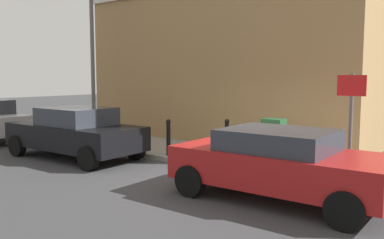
{
  "coord_description": "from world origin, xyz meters",
  "views": [
    {
      "loc": [
        -7.91,
        -4.9,
        2.38
      ],
      "look_at": [
        1.03,
        1.91,
        1.2
      ],
      "focal_mm": 38.0,
      "sensor_mm": 36.0,
      "label": 1
    }
  ],
  "objects_px": {
    "car_red": "(279,162)",
    "car_black": "(75,132)",
    "bollard_near_cabinet": "(227,136)",
    "street_sign": "(351,111)",
    "utility_cabinet": "(273,142)",
    "bollard_far_kerb": "(168,136)",
    "lamppost": "(92,52)"
  },
  "relations": [
    {
      "from": "car_red",
      "to": "car_black",
      "type": "xyz_separation_m",
      "value": [
        0.14,
        6.54,
        0.03
      ]
    },
    {
      "from": "bollard_near_cabinet",
      "to": "street_sign",
      "type": "height_order",
      "value": "street_sign"
    },
    {
      "from": "street_sign",
      "to": "utility_cabinet",
      "type": "bearing_deg",
      "value": 70.19
    },
    {
      "from": "car_red",
      "to": "bollard_far_kerb",
      "type": "relative_size",
      "value": 3.97
    },
    {
      "from": "utility_cabinet",
      "to": "car_black",
      "type": "bearing_deg",
      "value": 113.99
    },
    {
      "from": "street_sign",
      "to": "lamppost",
      "type": "relative_size",
      "value": 0.4
    },
    {
      "from": "car_red",
      "to": "street_sign",
      "type": "height_order",
      "value": "street_sign"
    },
    {
      "from": "bollard_near_cabinet",
      "to": "bollard_far_kerb",
      "type": "relative_size",
      "value": 1.0
    },
    {
      "from": "bollard_far_kerb",
      "to": "street_sign",
      "type": "relative_size",
      "value": 0.45
    },
    {
      "from": "car_red",
      "to": "lamppost",
      "type": "bearing_deg",
      "value": -17.06
    },
    {
      "from": "car_red",
      "to": "car_black",
      "type": "relative_size",
      "value": 0.94
    },
    {
      "from": "car_red",
      "to": "utility_cabinet",
      "type": "bearing_deg",
      "value": -61.98
    },
    {
      "from": "car_black",
      "to": "bollard_near_cabinet",
      "type": "relative_size",
      "value": 4.22
    },
    {
      "from": "bollard_near_cabinet",
      "to": "street_sign",
      "type": "xyz_separation_m",
      "value": [
        -0.87,
        -3.65,
        0.96
      ]
    },
    {
      "from": "utility_cabinet",
      "to": "lamppost",
      "type": "relative_size",
      "value": 0.2
    },
    {
      "from": "bollard_far_kerb",
      "to": "street_sign",
      "type": "xyz_separation_m",
      "value": [
        0.15,
        -4.96,
        0.96
      ]
    },
    {
      "from": "car_black",
      "to": "lamppost",
      "type": "distance_m",
      "value": 4.17
    },
    {
      "from": "car_black",
      "to": "lamppost",
      "type": "xyz_separation_m",
      "value": [
        2.48,
        2.19,
        2.53
      ]
    },
    {
      "from": "utility_cabinet",
      "to": "street_sign",
      "type": "relative_size",
      "value": 0.5
    },
    {
      "from": "street_sign",
      "to": "lamppost",
      "type": "height_order",
      "value": "lamppost"
    },
    {
      "from": "bollard_far_kerb",
      "to": "street_sign",
      "type": "distance_m",
      "value": 5.05
    },
    {
      "from": "car_red",
      "to": "lamppost",
      "type": "height_order",
      "value": "lamppost"
    },
    {
      "from": "utility_cabinet",
      "to": "street_sign",
      "type": "xyz_separation_m",
      "value": [
        -0.77,
        -2.15,
        0.98
      ]
    },
    {
      "from": "street_sign",
      "to": "lamppost",
      "type": "xyz_separation_m",
      "value": [
        0.94,
        9.55,
        1.64
      ]
    },
    {
      "from": "utility_cabinet",
      "to": "street_sign",
      "type": "height_order",
      "value": "street_sign"
    },
    {
      "from": "bollard_near_cabinet",
      "to": "car_black",
      "type": "bearing_deg",
      "value": 123.08
    },
    {
      "from": "car_red",
      "to": "street_sign",
      "type": "xyz_separation_m",
      "value": [
        1.69,
        -0.82,
        0.92
      ]
    },
    {
      "from": "bollard_near_cabinet",
      "to": "bollard_far_kerb",
      "type": "distance_m",
      "value": 1.66
    },
    {
      "from": "utility_cabinet",
      "to": "lamppost",
      "type": "height_order",
      "value": "lamppost"
    },
    {
      "from": "lamppost",
      "to": "street_sign",
      "type": "bearing_deg",
      "value": -95.6
    },
    {
      "from": "car_red",
      "to": "bollard_near_cabinet",
      "type": "xyz_separation_m",
      "value": [
        2.56,
        2.83,
        -0.03
      ]
    },
    {
      "from": "car_red",
      "to": "bollard_far_kerb",
      "type": "distance_m",
      "value": 4.41
    }
  ]
}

